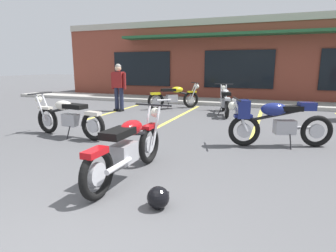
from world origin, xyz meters
name	(u,v)px	position (x,y,z in m)	size (l,w,h in m)	color
ground_plane	(179,152)	(0.00, 3.56, 0.00)	(80.00, 80.00, 0.00)	#515154
sidewalk_kerb	(233,102)	(0.00, 10.95, 0.07)	(22.00, 1.80, 0.14)	#A8A59E
brick_storefront_building	(245,61)	(0.00, 14.88, 1.88)	(18.27, 6.36, 3.75)	brown
painted_stall_lines	(217,118)	(0.00, 7.35, 0.00)	(7.49, 4.80, 0.01)	#DBCC4C
motorcycle_foreground_classic	(128,147)	(-0.29, 2.10, 0.46)	(0.66, 2.11, 0.98)	black
motorcycle_red_sportbike	(275,121)	(1.68, 4.61, 0.53)	(2.04, 1.00, 0.98)	black
motorcycle_blue_standard	(225,101)	(0.10, 8.20, 0.46)	(0.88, 2.08, 0.98)	black
motorcycle_green_cafe_racer	(68,117)	(-2.76, 3.82, 0.46)	(2.10, 0.72, 0.98)	black
motorcycle_orange_scrambler	(174,97)	(-1.93, 8.82, 0.46)	(1.71, 1.59, 0.98)	black
person_in_shorts_foreground	(119,85)	(-3.59, 7.58, 0.95)	(0.60, 0.29, 1.68)	black
helmet_on_pavement	(158,198)	(0.46, 1.40, 0.13)	(0.26, 0.26, 0.26)	black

